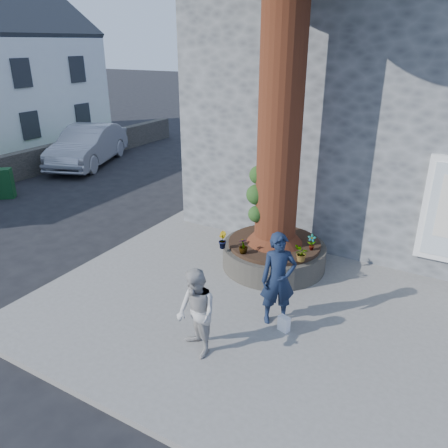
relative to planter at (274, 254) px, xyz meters
The scene contains 15 objects.
ground 2.19m from the planter, 111.80° to the right, with size 120.00×120.00×0.00m, color black.
pavement 1.27m from the planter, 55.01° to the right, with size 9.00×8.00×0.12m, color slate.
yellow_line 4.00m from the planter, 165.44° to the right, with size 0.10×30.00×0.01m, color yellow.
stone_shop 6.12m from the planter, 71.86° to the left, with size 10.30×8.30×6.30m.
planter is the anchor object (origin of this frame).
cottage_far 18.62m from the planter, 160.88° to the left, with size 7.30×7.40×8.75m.
man 2.20m from the planter, 64.67° to the right, with size 0.63×0.41×1.73m, color #121C33.
woman 3.41m from the planter, 87.64° to the right, with size 0.73×0.57×1.50m, color #AAA7A3.
shopping_bag 2.42m from the planter, 61.75° to the right, with size 0.20×0.12×0.28m, color white.
car_silver 11.61m from the planter, 156.01° to the left, with size 1.71×4.89×1.61m, color #97989E.
a_board_sign 9.79m from the planter, behind, with size 0.55×0.36×1.00m, color #103C19.
plant_a 0.98m from the planter, ahead, with size 0.19×0.13×0.36m, color gray.
plant_b 1.30m from the planter, 135.00° to the right, with size 0.21×0.20×0.37m, color gray.
plant_c 1.03m from the planter, 111.67° to the right, with size 0.19×0.19×0.33m, color gray.
plant_d 1.14m from the planter, 35.17° to the right, with size 0.31×0.27×0.34m, color gray.
Camera 1 is at (4.21, -6.19, 4.83)m, focal length 35.00 mm.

